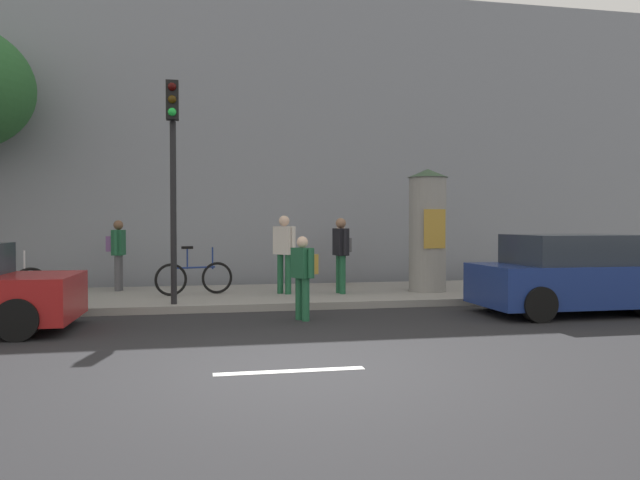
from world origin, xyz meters
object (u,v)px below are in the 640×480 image
Objects in this scene: pedestrian_in_dark_shirt at (341,250)px; bicycle_leaning at (194,277)px; traffic_light at (173,155)px; pedestrian_near_pole at (284,247)px; bicycle_upright at (1,285)px; pedestrian_with_backpack at (341,249)px; parked_car_silver at (581,276)px; pedestrian_tallest at (304,271)px; poster_column at (428,229)px; pedestrian_in_light_jacket at (118,249)px.

pedestrian_in_dark_shirt reaches higher than bicycle_leaning.
bicycle_leaning is at bearing 76.65° from traffic_light.
pedestrian_near_pole is 1.03× the size of bicycle_upright.
pedestrian_with_backpack reaches higher than pedestrian_in_dark_shirt.
pedestrian_with_backpack is 5.06m from parked_car_silver.
pedestrian_tallest is at bearing -91.15° from pedestrian_near_pole.
pedestrian_tallest is 0.88× the size of pedestrian_with_backpack.
pedestrian_in_dark_shirt is at bearing 136.09° from poster_column.
poster_column is 7.36m from pedestrian_in_light_jacket.
poster_column reaches higher than pedestrian_tallest.
bicycle_leaning is 1.00× the size of bicycle_upright.
parked_car_silver is at bearing -2.22° from pedestrian_tallest.
bicycle_upright is at bearing 168.08° from parked_car_silver.
bicycle_leaning is at bearing 173.22° from pedestrian_with_backpack.
poster_column is 1.62× the size of pedestrian_near_pole.
pedestrian_near_pole is at bearing -137.24° from pedestrian_in_dark_shirt.
pedestrian_with_backpack is at bearing 4.95° from bicycle_upright.
pedestrian_in_light_jacket is (-3.78, 1.42, -0.07)m from pedestrian_near_pole.
bicycle_leaning is at bearing 177.01° from poster_column.
poster_column is 4.54m from pedestrian_tallest.
pedestrian_in_light_jacket is (-5.49, -0.15, 0.07)m from pedestrian_in_dark_shirt.
poster_column is (5.80, 1.38, -1.47)m from traffic_light.
pedestrian_tallest reaches higher than bicycle_upright.
bicycle_upright is at bearing -162.43° from pedestrian_in_dark_shirt.
traffic_light is 2.52× the size of bicycle_upright.
pedestrian_in_dark_shirt is (1.76, 4.48, 0.18)m from pedestrian_tallest.
pedestrian_near_pole is 0.43× the size of parked_car_silver.
parked_car_silver reaches higher than pedestrian_tallest.
pedestrian_with_backpack is (1.34, 2.74, 0.27)m from pedestrian_tallest.
pedestrian_with_backpack reaches higher than bicycle_upright.
bicycle_leaning is (-3.70, -1.36, -0.54)m from pedestrian_in_dark_shirt.
poster_column is 0.69× the size of parked_car_silver.
traffic_light is 4.24m from bicycle_upright.
pedestrian_tallest is 0.36× the size of parked_car_silver.
pedestrian_in_dark_shirt is at bearing 68.52° from pedestrian_tallest.
traffic_light is at bearing -11.34° from bicycle_upright.
parked_car_silver is at bearing -11.92° from bicycle_upright.
pedestrian_in_dark_shirt is at bearing 1.60° from pedestrian_in_light_jacket.
pedestrian_in_light_jacket is at bearing 153.62° from parked_car_silver.
traffic_light is at bearing -148.93° from pedestrian_near_pole.
traffic_light is 1.51× the size of poster_column.
parked_car_silver is (3.67, -4.69, -0.34)m from pedestrian_in_dark_shirt.
pedestrian_in_dark_shirt is 3.98m from bicycle_leaning.
pedestrian_near_pole is 1.03× the size of bicycle_leaning.
bicycle_upright is (-1.94, -2.20, -0.60)m from pedestrian_in_light_jacket.
poster_column is at bearing -43.91° from pedestrian_in_dark_shirt.
bicycle_leaning is 8.09m from parked_car_silver.
bicycle_upright is (-5.72, -0.77, -0.67)m from pedestrian_near_pole.
pedestrian_in_light_jacket is at bearing 146.02° from bicycle_leaning.
parked_car_silver reaches higher than bicycle_leaning.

